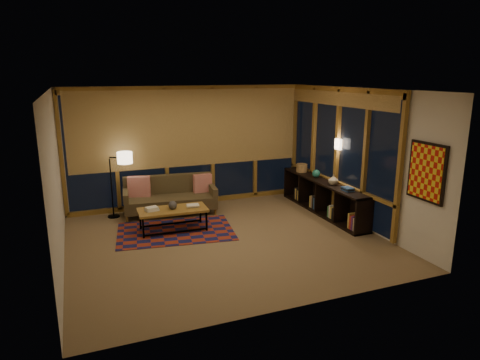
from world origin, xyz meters
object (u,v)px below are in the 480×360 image
object	(u,v)px
floor_lamp	(111,185)
bookshelf	(323,197)
sofa	(170,196)
coffee_table	(173,220)

from	to	relation	value
floor_lamp	bookshelf	world-z (taller)	floor_lamp
sofa	bookshelf	world-z (taller)	sofa
sofa	floor_lamp	world-z (taller)	floor_lamp
coffee_table	bookshelf	size ratio (longest dim) A/B	0.45
coffee_table	bookshelf	world-z (taller)	bookshelf
coffee_table	bookshelf	bearing A→B (deg)	0.13
sofa	floor_lamp	size ratio (longest dim) A/B	1.37
sofa	floor_lamp	distance (m)	1.24
floor_lamp	bookshelf	distance (m)	4.50
bookshelf	sofa	bearing A→B (deg)	159.76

